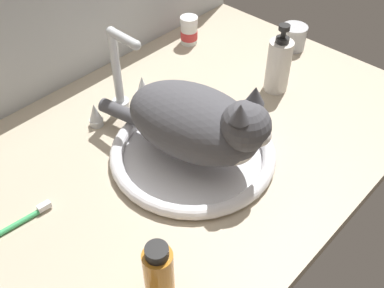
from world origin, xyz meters
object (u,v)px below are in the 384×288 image
at_px(soap_pump_bottle, 279,65).
at_px(cat, 200,124).
at_px(pill_bottle, 189,31).
at_px(amber_bottle, 159,272).
at_px(faucet, 119,83).
at_px(toothbrush, 12,226).
at_px(sink_basin, 192,153).
at_px(metal_jar, 293,37).

bearing_deg(soap_pump_bottle, cat, -174.08).
bearing_deg(cat, pill_bottle, 46.05).
relative_size(cat, amber_bottle, 3.27).
xyz_separation_m(faucet, cat, (0.00, -0.25, 0.02)).
bearing_deg(faucet, soap_pump_bottle, -33.08).
height_order(cat, toothbrush, cat).
height_order(sink_basin, amber_bottle, amber_bottle).
xyz_separation_m(metal_jar, toothbrush, (-0.88, 0.02, -0.03)).
height_order(soap_pump_bottle, amber_bottle, soap_pump_bottle).
bearing_deg(cat, metal_jar, 12.39).
bearing_deg(sink_basin, pill_bottle, 44.24).
height_order(faucet, pill_bottle, faucet).
xyz_separation_m(pill_bottle, toothbrush, (-0.70, -0.21, -0.03)).
height_order(metal_jar, soap_pump_bottle, soap_pump_bottle).
height_order(sink_basin, cat, cat).
height_order(amber_bottle, toothbrush, amber_bottle).
height_order(pill_bottle, toothbrush, pill_bottle).
bearing_deg(metal_jar, amber_bottle, -160.87).
distance_m(sink_basin, cat, 0.09).
xyz_separation_m(cat, soap_pump_bottle, (0.32, 0.03, -0.03)).
bearing_deg(sink_basin, toothbrush, 162.33).
relative_size(faucet, metal_jar, 3.08).
relative_size(sink_basin, metal_jar, 4.92).
bearing_deg(cat, toothbrush, 160.01).
relative_size(sink_basin, cat, 0.87).
bearing_deg(pill_bottle, metal_jar, -52.13).
height_order(metal_jar, toothbrush, metal_jar).
xyz_separation_m(sink_basin, metal_jar, (0.52, 0.10, 0.02)).
distance_m(cat, soap_pump_bottle, 0.33).
xyz_separation_m(sink_basin, pill_bottle, (0.34, 0.33, 0.02)).
distance_m(soap_pump_bottle, toothbrush, 0.70).
distance_m(faucet, soap_pump_bottle, 0.39).
relative_size(metal_jar, soap_pump_bottle, 0.40).
relative_size(sink_basin, soap_pump_bottle, 1.98).
height_order(faucet, soap_pump_bottle, faucet).
relative_size(metal_jar, amber_bottle, 0.58).
bearing_deg(pill_bottle, toothbrush, -163.07).
bearing_deg(toothbrush, sink_basin, -17.67).
bearing_deg(amber_bottle, cat, 30.65).
distance_m(metal_jar, toothbrush, 0.88).
bearing_deg(cat, soap_pump_bottle, 5.92).
bearing_deg(toothbrush, cat, -19.99).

